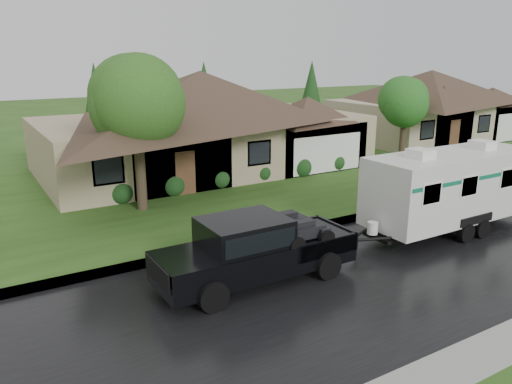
{
  "coord_description": "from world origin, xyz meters",
  "views": [
    {
      "loc": [
        -10.26,
        -12.54,
        6.69
      ],
      "look_at": [
        -1.52,
        2.0,
        1.97
      ],
      "focal_mm": 35.0,
      "sensor_mm": 36.0,
      "label": 1
    }
  ],
  "objects": [
    {
      "name": "house_main",
      "position": [
        2.29,
        13.84,
        3.59
      ],
      "size": [
        19.44,
        10.8,
        6.9
      ],
      "color": "tan",
      "rests_on": "lawn"
    },
    {
      "name": "curb",
      "position": [
        0.0,
        2.25,
        0.07
      ],
      "size": [
        140.0,
        0.5,
        0.15
      ],
      "primitive_type": "cube",
      "color": "gray",
      "rests_on": "ground"
    },
    {
      "name": "travel_trailer",
      "position": [
        5.63,
        -0.58,
        1.81
      ],
      "size": [
        7.6,
        2.67,
        3.41
      ],
      "color": "silver",
      "rests_on": "ground"
    },
    {
      "name": "pickup_truck",
      "position": [
        -3.19,
        -0.58,
        1.1
      ],
      "size": [
        6.16,
        2.34,
        2.05
      ],
      "color": "black",
      "rests_on": "ground"
    },
    {
      "name": "road",
      "position": [
        0.0,
        -2.0,
        0.01
      ],
      "size": [
        140.0,
        8.0,
        0.01
      ],
      "primitive_type": "cube",
      "color": "black",
      "rests_on": "ground"
    },
    {
      "name": "tree_left_green",
      "position": [
        -3.81,
        7.77,
        4.81
      ],
      "size": [
        4.06,
        4.06,
        6.72
      ],
      "color": "#382B1E",
      "rests_on": "lawn"
    },
    {
      "name": "house_neighbor",
      "position": [
        22.27,
        14.34,
        3.32
      ],
      "size": [
        15.12,
        9.72,
        6.45
      ],
      "color": "tan",
      "rests_on": "lawn"
    },
    {
      "name": "tree_right_green",
      "position": [
        14.16,
        9.8,
        3.77
      ],
      "size": [
        3.16,
        3.16,
        5.23
      ],
      "color": "#382B1E",
      "rests_on": "lawn"
    },
    {
      "name": "shrub_row",
      "position": [
        2.0,
        9.3,
        0.65
      ],
      "size": [
        13.6,
        1.0,
        1.0
      ],
      "color": "#143814",
      "rests_on": "lawn"
    },
    {
      "name": "ground",
      "position": [
        0.0,
        0.0,
        0.0
      ],
      "size": [
        140.0,
        140.0,
        0.0
      ],
      "primitive_type": "plane",
      "color": "#274B17",
      "rests_on": "ground"
    },
    {
      "name": "lawn",
      "position": [
        0.0,
        15.0,
        0.07
      ],
      "size": [
        140.0,
        26.0,
        0.15
      ],
      "primitive_type": "cube",
      "color": "#274B17",
      "rests_on": "ground"
    }
  ]
}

